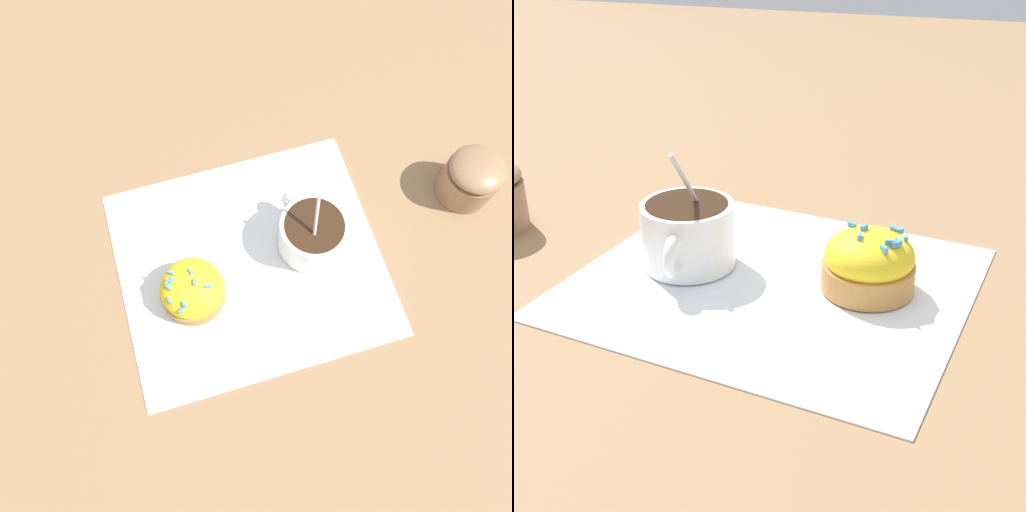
{
  "view_description": "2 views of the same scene",
  "coord_description": "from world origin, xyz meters",
  "views": [
    {
      "loc": [
        -0.08,
        -0.19,
        0.59
      ],
      "look_at": [
        0.01,
        -0.0,
        0.03
      ],
      "focal_mm": 35.0,
      "sensor_mm": 36.0,
      "label": 1
    },
    {
      "loc": [
        -0.16,
        0.5,
        0.3
      ],
      "look_at": [
        -0.0,
        0.01,
        0.03
      ],
      "focal_mm": 50.0,
      "sensor_mm": 36.0,
      "label": 2
    }
  ],
  "objects": [
    {
      "name": "paper_napkin",
      "position": [
        0.0,
        0.0,
        0.0
      ],
      "size": [
        0.35,
        0.32,
        0.0
      ],
      "color": "white",
      "rests_on": "ground_plane"
    },
    {
      "name": "ground_plane",
      "position": [
        0.0,
        0.0,
        0.0
      ],
      "size": [
        3.0,
        3.0,
        0.0
      ],
      "primitive_type": "plane",
      "color": "#93704C"
    },
    {
      "name": "coffee_cup",
      "position": [
        0.08,
        -0.01,
        0.03
      ],
      "size": [
        0.08,
        0.1,
        0.11
      ],
      "color": "white",
      "rests_on": "paper_napkin"
    },
    {
      "name": "sugar_bowl",
      "position": [
        0.3,
        -0.02,
        0.03
      ],
      "size": [
        0.07,
        0.07,
        0.07
      ],
      "color": "#99704C",
      "rests_on": "ground_plane"
    },
    {
      "name": "frosted_pastry",
      "position": [
        -0.08,
        -0.01,
        0.03
      ],
      "size": [
        0.08,
        0.08,
        0.06
      ],
      "color": "#C18442",
      "rests_on": "paper_napkin"
    }
  ]
}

